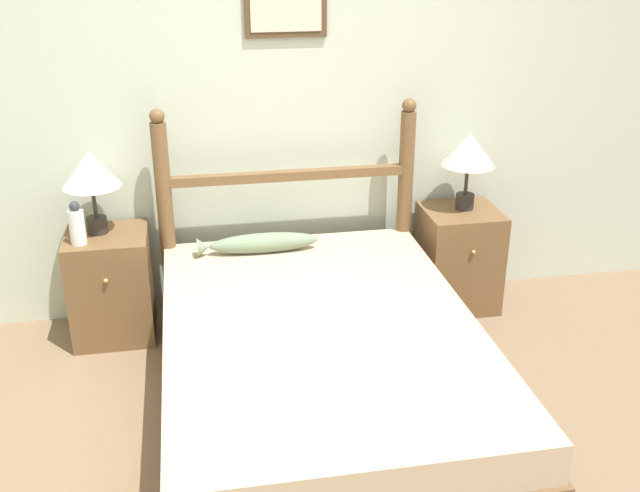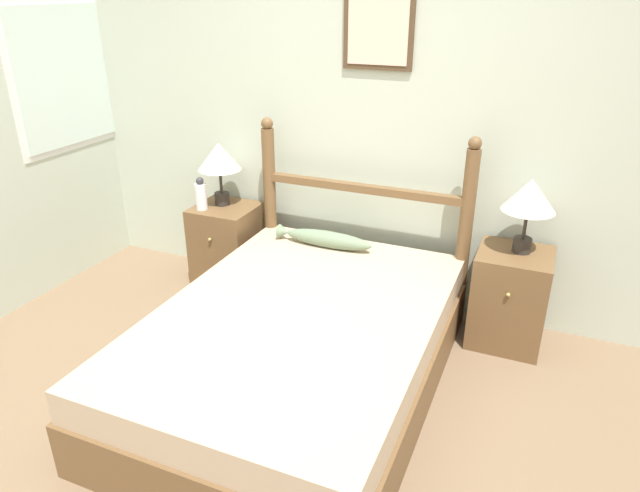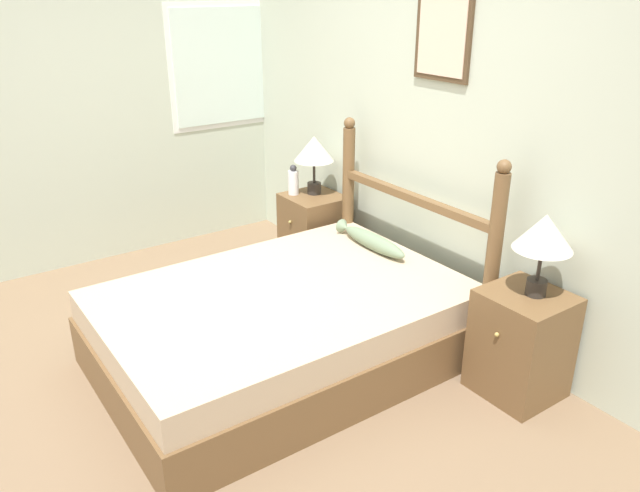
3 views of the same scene
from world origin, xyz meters
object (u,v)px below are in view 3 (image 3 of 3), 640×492
at_px(table_lamp_left, 314,151).
at_px(bottle, 293,181).
at_px(table_lamp_right, 544,235).
at_px(bed, 283,327).
at_px(fish_pillow, 371,241).
at_px(nightstand_left, 314,232).
at_px(nightstand_right, 521,344).

xyz_separation_m(table_lamp_left, bottle, (-0.08, -0.13, -0.23)).
xyz_separation_m(table_lamp_left, table_lamp_right, (2.02, -0.01, 0.00)).
distance_m(bed, fish_pillow, 0.87).
relative_size(nightstand_left, bottle, 2.59).
relative_size(bed, table_lamp_right, 4.62).
xyz_separation_m(bed, nightstand_right, (0.98, 0.89, 0.07)).
xyz_separation_m(bottle, fish_pillow, (0.91, 0.02, -0.18)).
bearing_deg(nightstand_left, bottle, -139.24).
xyz_separation_m(table_lamp_right, bottle, (-2.10, -0.13, -0.23)).
height_order(nightstand_right, table_lamp_left, table_lamp_left).
bearing_deg(bottle, nightstand_right, 2.81).
bearing_deg(table_lamp_right, fish_pillow, -174.58).
relative_size(table_lamp_left, table_lamp_right, 1.00).
height_order(nightstand_left, fish_pillow, nightstand_left).
distance_m(nightstand_left, table_lamp_right, 2.07).
distance_m(nightstand_left, table_lamp_left, 0.63).
height_order(nightstand_left, nightstand_right, same).
distance_m(table_lamp_right, bottle, 2.11).
height_order(nightstand_left, table_lamp_left, table_lamp_left).
relative_size(nightstand_right, table_lamp_left, 1.34).
bearing_deg(table_lamp_left, nightstand_left, -40.22).
relative_size(bed, nightstand_left, 3.44).
distance_m(table_lamp_right, fish_pillow, 1.26).
height_order(table_lamp_right, bottle, table_lamp_right).
relative_size(table_lamp_left, fish_pillow, 0.68).
bearing_deg(bed, table_lamp_left, 137.83).
height_order(bed, nightstand_left, nightstand_left).
bearing_deg(fish_pillow, nightstand_left, 173.83).
bearing_deg(nightstand_left, table_lamp_left, 139.78).
height_order(nightstand_left, bottle, bottle).
xyz_separation_m(nightstand_left, table_lamp_left, (-0.04, 0.03, 0.63)).
relative_size(table_lamp_right, bottle, 1.93).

